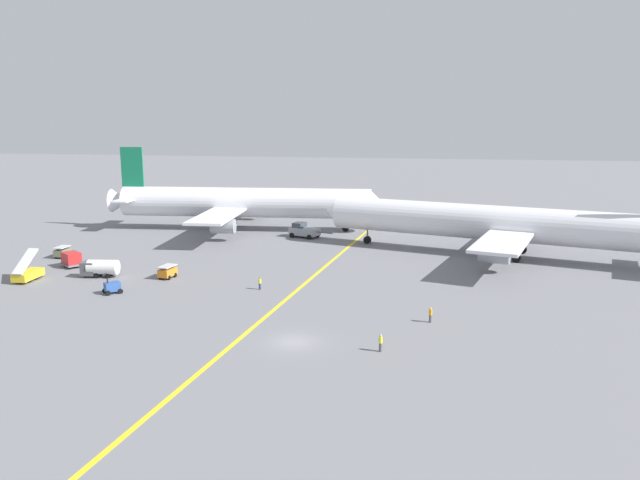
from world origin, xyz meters
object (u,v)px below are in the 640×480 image
at_px(gse_container_dolly_flat, 72,259).
at_px(gse_gpu_cart_small, 112,287).
at_px(gse_stair_truck_yellow, 28,273).
at_px(ground_crew_marshaller_foreground, 430,315).
at_px(gse_baggage_cart_trailing, 167,272).
at_px(ground_crew_ramp_agent_by_cones, 381,343).
at_px(pushback_tug, 304,230).
at_px(ground_crew_wing_walker_right, 260,283).
at_px(gse_fuel_bowser_stubby, 99,268).
at_px(gse_baggage_cart_near_cluster, 62,252).
at_px(airliner_being_pushed, 500,224).
at_px(airliner_at_gate_left, 244,203).

xyz_separation_m(gse_container_dolly_flat, gse_gpu_cart_small, (13.19, -11.10, -0.38)).
bearing_deg(gse_stair_truck_yellow, ground_crew_marshaller_foreground, -6.35).
bearing_deg(gse_container_dolly_flat, gse_stair_truck_yellow, -97.09).
bearing_deg(ground_crew_marshaller_foreground, gse_baggage_cart_trailing, 162.69).
bearing_deg(ground_crew_ramp_agent_by_cones, pushback_tug, 110.71).
xyz_separation_m(pushback_tug, gse_gpu_cart_small, (-14.56, -40.24, -0.46)).
distance_m(gse_container_dolly_flat, gse_baggage_cart_trailing, 16.76).
bearing_deg(ground_crew_ramp_agent_by_cones, gse_gpu_cart_small, 160.75).
bearing_deg(ground_crew_wing_walker_right, gse_fuel_bowser_stubby, 176.80).
relative_size(gse_baggage_cart_near_cluster, ground_crew_wing_walker_right, 1.82).
relative_size(gse_gpu_cart_small, gse_baggage_cart_trailing, 0.91).
distance_m(gse_gpu_cart_small, gse_fuel_bowser_stubby, 8.98).
bearing_deg(airliner_being_pushed, ground_crew_ramp_agent_by_cones, -107.62).
bearing_deg(gse_stair_truck_yellow, pushback_tug, 52.29).
bearing_deg(gse_gpu_cart_small, gse_baggage_cart_trailing, 67.96).
xyz_separation_m(gse_baggage_cart_trailing, ground_crew_marshaller_foreground, (35.25, -10.99, -0.01)).
height_order(gse_container_dolly_flat, gse_fuel_bowser_stubby, gse_fuel_bowser_stubby).
xyz_separation_m(airliner_at_gate_left, gse_container_dolly_flat, (-14.47, -34.19, -4.13)).
bearing_deg(gse_baggage_cart_trailing, gse_gpu_cart_small, -112.04).
bearing_deg(airliner_at_gate_left, airliner_being_pushed, -16.48).
bearing_deg(pushback_tug, ground_crew_ramp_agent_by_cones, -69.29).
bearing_deg(pushback_tug, gse_fuel_bowser_stubby, -121.45).
bearing_deg(gse_stair_truck_yellow, airliner_being_pushed, 24.51).
xyz_separation_m(airliner_being_pushed, gse_baggage_cart_trailing, (-44.80, -23.28, -4.27)).
relative_size(airliner_at_gate_left, gse_container_dolly_flat, 13.97).
height_order(pushback_tug, gse_baggage_cart_trailing, pushback_tug).
bearing_deg(gse_container_dolly_flat, gse_fuel_bowser_stubby, -31.10).
xyz_separation_m(gse_stair_truck_yellow, gse_fuel_bowser_stubby, (8.26, 3.68, 0.31)).
bearing_deg(ground_crew_wing_walker_right, ground_crew_marshaller_foreground, -21.13).
bearing_deg(gse_baggage_cart_trailing, gse_stair_truck_yellow, -163.70).
distance_m(gse_baggage_cart_trailing, ground_crew_marshaller_foreground, 36.92).
xyz_separation_m(airliner_being_pushed, pushback_tug, (-33.54, 8.80, -3.88)).
relative_size(airliner_at_gate_left, ground_crew_ramp_agent_by_cones, 32.98).
relative_size(pushback_tug, ground_crew_ramp_agent_by_cones, 5.13).
bearing_deg(airliner_being_pushed, gse_container_dolly_flat, -161.64).
bearing_deg(ground_crew_marshaller_foreground, gse_fuel_bowser_stubby, 167.89).
relative_size(gse_stair_truck_yellow, ground_crew_wing_walker_right, 3.03).
xyz_separation_m(gse_baggage_cart_near_cluster, gse_fuel_bowser_stubby, (12.48, -9.58, 0.47)).
bearing_deg(gse_container_dolly_flat, ground_crew_wing_walker_right, -10.58).
bearing_deg(gse_stair_truck_yellow, gse_baggage_cart_near_cluster, 107.64).
xyz_separation_m(gse_gpu_cart_small, ground_crew_marshaller_foreground, (38.55, -2.83, 0.06)).
height_order(gse_baggage_cart_near_cluster, gse_fuel_bowser_stubby, gse_fuel_bowser_stubby).
distance_m(ground_crew_ramp_agent_by_cones, ground_crew_marshaller_foreground, 10.09).
relative_size(gse_stair_truck_yellow, gse_container_dolly_flat, 1.23).
xyz_separation_m(gse_fuel_bowser_stubby, ground_crew_ramp_agent_by_cones, (40.24, -18.70, -0.48)).
bearing_deg(pushback_tug, gse_baggage_cart_trailing, -109.34).
bearing_deg(gse_fuel_bowser_stubby, gse_container_dolly_flat, 148.90).
bearing_deg(gse_fuel_bowser_stubby, pushback_tug, 58.55).
xyz_separation_m(pushback_tug, ground_crew_wing_walker_right, (2.64, -34.81, -0.44)).
xyz_separation_m(gse_baggage_cart_near_cluster, gse_baggage_cart_trailing, (21.71, -8.14, 0.00)).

